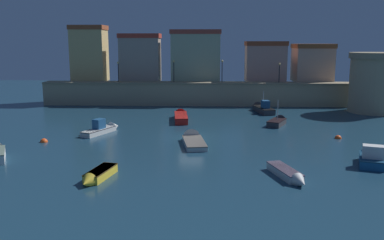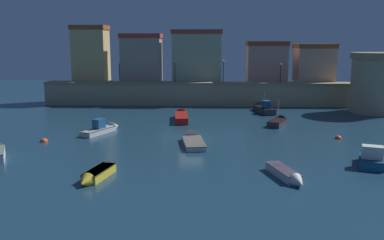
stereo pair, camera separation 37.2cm
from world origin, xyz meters
TOP-DOWN VIEW (x-y plane):
  - ground_plane at (0.00, 0.00)m, footprint 125.63×125.63m
  - quay_wall at (0.00, 22.32)m, footprint 47.52×3.07m
  - old_town_backdrop at (0.43, 25.96)m, footprint 41.73×5.99m
  - fortress_tower at (24.77, 16.71)m, footprint 7.54×7.54m
  - quay_lamp_0 at (-12.25, 22.32)m, footprint 0.32×0.32m
  - quay_lamp_1 at (-3.65, 22.32)m, footprint 0.32×0.32m
  - quay_lamp_2 at (3.74, 22.32)m, footprint 0.32×0.32m
  - quay_lamp_3 at (12.43, 22.32)m, footprint 0.32×0.32m
  - moored_boat_0 at (-9.55, 1.91)m, footprint 3.42×5.71m
  - moored_boat_1 at (9.16, 16.48)m, footprint 2.93×6.67m
  - moored_boat_2 at (0.26, -2.12)m, footprint 2.76×6.43m
  - moored_boat_3 at (10.01, 7.09)m, footprint 3.07×4.49m
  - moored_boat_4 at (-1.74, 9.92)m, footprint 2.16×7.18m
  - moored_boat_5 at (14.97, -8.68)m, footprint 3.05×4.62m
  - moored_boat_6 at (-6.01, -13.76)m, footprint 1.96×4.34m
  - moored_boat_9 at (7.60, -12.90)m, footprint 2.45×4.95m
  - mooring_buoy_0 at (14.94, 0.10)m, footprint 0.68×0.68m
  - mooring_buoy_1 at (-14.26, -2.72)m, footprint 0.73×0.73m

SIDE VIEW (x-z plane):
  - ground_plane at x=0.00m, z-range 0.00..0.00m
  - mooring_buoy_0 at x=14.94m, z-range -0.34..0.34m
  - mooring_buoy_1 at x=-14.26m, z-range -0.37..0.37m
  - moored_boat_2 at x=0.26m, z-range -0.61..1.13m
  - moored_boat_9 at x=7.60m, z-range -0.20..0.85m
  - moored_boat_6 at x=-6.01m, z-range -0.19..0.88m
  - moored_boat_3 at x=10.01m, z-range -1.30..2.04m
  - moored_boat_4 at x=-1.74m, z-range -0.30..1.13m
  - moored_boat_0 at x=-9.55m, z-range -0.52..1.38m
  - moored_boat_1 at x=9.16m, z-range -1.20..2.17m
  - moored_boat_5 at x=14.97m, z-range -0.59..1.63m
  - quay_wall at x=0.00m, z-range 0.01..3.57m
  - fortress_tower at x=24.77m, z-range 0.06..8.28m
  - quay_lamp_3 at x=12.43m, z-range 4.08..7.00m
  - quay_lamp_0 at x=-12.25m, z-range 4.10..7.19m
  - quay_lamp_1 at x=-3.65m, z-range 4.11..7.43m
  - quay_lamp_2 at x=3.74m, z-range 4.12..7.48m
  - old_town_backdrop at x=0.43m, z-range 2.62..11.56m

